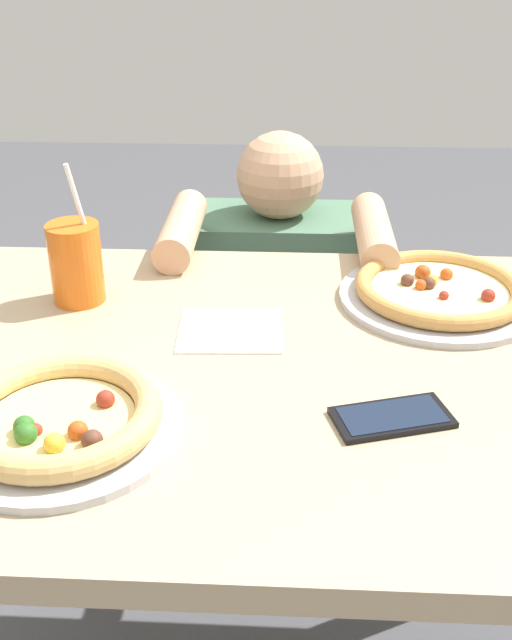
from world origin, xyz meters
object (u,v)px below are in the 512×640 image
pizza_near (60,419)px  cell_phone (392,417)px  drink_cup_colored (76,263)px  diner_seated (277,345)px  pizza_far (439,291)px

pizza_near → cell_phone: size_ratio=1.84×
drink_cup_colored → diner_seated: size_ratio=0.26×
pizza_far → diner_seated: size_ratio=0.36×
drink_cup_colored → pizza_far: bearing=2.4°
cell_phone → diner_seated: 0.88m
pizza_near → cell_phone: pizza_near is taller
cell_phone → diner_seated: diner_seated is taller
diner_seated → pizza_near: bearing=-106.7°
pizza_far → diner_seated: bearing=122.1°
diner_seated → pizza_far: bearing=-57.9°
drink_cup_colored → diner_seated: drink_cup_colored is taller
pizza_far → drink_cup_colored: 0.60m
drink_cup_colored → cell_phone: drink_cup_colored is taller
pizza_far → diner_seated: diner_seated is taller
pizza_far → drink_cup_colored: size_ratio=1.40×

